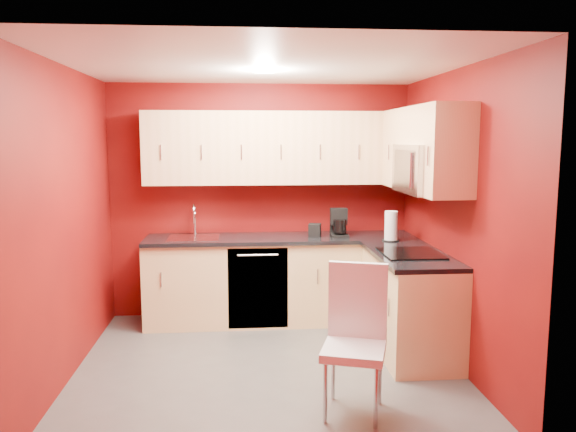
{
  "coord_description": "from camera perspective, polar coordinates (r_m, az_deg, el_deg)",
  "views": [
    {
      "loc": [
        -0.21,
        -4.56,
        1.92
      ],
      "look_at": [
        0.22,
        0.55,
        1.21
      ],
      "focal_mm": 35.0,
      "sensor_mm": 36.0,
      "label": 1
    }
  ],
  "objects": [
    {
      "name": "napkin_holder",
      "position": [
        5.85,
        2.73,
        -1.44
      ],
      "size": [
        0.15,
        0.15,
        0.13
      ],
      "primitive_type": null,
      "rotation": [
        0.0,
        0.0,
        -0.25
      ],
      "color": "black",
      "rests_on": "countertop_back"
    },
    {
      "name": "dining_chair",
      "position": [
        4.01,
        6.74,
        -12.59
      ],
      "size": [
        0.54,
        0.55,
        1.04
      ],
      "primitive_type": null,
      "rotation": [
        0.0,
        0.0,
        -0.32
      ],
      "color": "silver",
      "rests_on": "floor"
    },
    {
      "name": "wall_front",
      "position": [
        3.14,
        -0.87,
        -4.45
      ],
      "size": [
        3.2,
        0.0,
        3.2
      ],
      "primitive_type": "plane",
      "rotation": [
        -1.57,
        0.0,
        0.0
      ],
      "color": "maroon",
      "rests_on": "floor"
    },
    {
      "name": "wall_back",
      "position": [
        6.1,
        -2.82,
        1.53
      ],
      "size": [
        3.2,
        0.0,
        3.2
      ],
      "primitive_type": "plane",
      "rotation": [
        1.57,
        0.0,
        0.0
      ],
      "color": "maroon",
      "rests_on": "floor"
    },
    {
      "name": "upper_cabinets_back",
      "position": [
        5.9,
        -0.84,
        6.93
      ],
      "size": [
        2.8,
        0.35,
        0.75
      ],
      "primitive_type": "cube",
      "color": "#E1B17F",
      "rests_on": "wall_back"
    },
    {
      "name": "sink",
      "position": [
        5.86,
        -9.56,
        -1.84
      ],
      "size": [
        0.52,
        0.42,
        0.35
      ],
      "color": "silver",
      "rests_on": "countertop_back"
    },
    {
      "name": "ceiling",
      "position": [
        4.6,
        -2.24,
        15.1
      ],
      "size": [
        3.2,
        3.2,
        0.0
      ],
      "primitive_type": "plane",
      "rotation": [
        3.14,
        0.0,
        0.0
      ],
      "color": "white",
      "rests_on": "wall_back"
    },
    {
      "name": "base_cabinets_right",
      "position": [
        5.25,
        12.24,
        -8.75
      ],
      "size": [
        0.6,
        1.3,
        0.87
      ],
      "primitive_type": "cube",
      "color": "#EEC988",
      "rests_on": "floor"
    },
    {
      "name": "base_cabinets_back",
      "position": [
        5.96,
        -0.73,
        -6.58
      ],
      "size": [
        2.8,
        0.6,
        0.87
      ],
      "primitive_type": "cube",
      "color": "#EEC988",
      "rests_on": "floor"
    },
    {
      "name": "coffee_maker",
      "position": [
        5.83,
        5.26,
        -0.7
      ],
      "size": [
        0.18,
        0.23,
        0.29
      ],
      "primitive_type": null,
      "rotation": [
        0.0,
        0.0,
        -0.01
      ],
      "color": "black",
      "rests_on": "countertop_back"
    },
    {
      "name": "cooktop",
      "position": [
        5.09,
        12.34,
        -3.72
      ],
      "size": [
        0.5,
        0.55,
        0.01
      ],
      "primitive_type": "cube",
      "color": "black",
      "rests_on": "countertop_right"
    },
    {
      "name": "wall_left",
      "position": [
        4.81,
        -21.56,
        -0.7
      ],
      "size": [
        0.0,
        3.0,
        3.0
      ],
      "primitive_type": "plane",
      "rotation": [
        1.57,
        0.0,
        1.57
      ],
      "color": "maroon",
      "rests_on": "floor"
    },
    {
      "name": "downlight",
      "position": [
        4.9,
        -2.41,
        14.48
      ],
      "size": [
        0.2,
        0.2,
        0.01
      ],
      "primitive_type": "cylinder",
      "color": "white",
      "rests_on": "ceiling"
    },
    {
      "name": "dishwasher_front",
      "position": [
        5.67,
        -3.06,
        -7.35
      ],
      "size": [
        0.6,
        0.02,
        0.82
      ],
      "primitive_type": "cube",
      "color": "black",
      "rests_on": "base_cabinets_back"
    },
    {
      "name": "countertop_right",
      "position": [
        5.12,
        12.27,
        -3.92
      ],
      "size": [
        0.63,
        1.27,
        0.04
      ],
      "primitive_type": "cube",
      "color": "black",
      "rests_on": "base_cabinets_right"
    },
    {
      "name": "floor",
      "position": [
        4.95,
        -2.08,
        -14.97
      ],
      "size": [
        3.2,
        3.2,
        0.0
      ],
      "primitive_type": "plane",
      "color": "#4B4846",
      "rests_on": "ground"
    },
    {
      "name": "wall_right",
      "position": [
        4.95,
        16.68,
        -0.25
      ],
      "size": [
        0.0,
        3.0,
        3.0
      ],
      "primitive_type": "plane",
      "rotation": [
        1.57,
        0.0,
        -1.57
      ],
      "color": "maroon",
      "rests_on": "floor"
    },
    {
      "name": "microwave",
      "position": [
        5.03,
        13.84,
        4.67
      ],
      "size": [
        0.42,
        0.76,
        0.42
      ],
      "color": "silver",
      "rests_on": "upper_cabinets_right"
    },
    {
      "name": "countertop_back",
      "position": [
        5.85,
        -0.73,
        -2.29
      ],
      "size": [
        2.8,
        0.63,
        0.04
      ],
      "primitive_type": "cube",
      "color": "black",
      "rests_on": "base_cabinets_back"
    },
    {
      "name": "paper_towel",
      "position": [
        5.67,
        10.42,
        -1.01
      ],
      "size": [
        0.2,
        0.2,
        0.3
      ],
      "primitive_type": null,
      "rotation": [
        0.0,
        0.0,
        0.22
      ],
      "color": "silver",
      "rests_on": "countertop_right"
    },
    {
      "name": "upper_cabinets_right",
      "position": [
        5.26,
        13.4,
        7.29
      ],
      "size": [
        0.35,
        1.55,
        0.75
      ],
      "color": "#E1B17F",
      "rests_on": "wall_right"
    }
  ]
}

